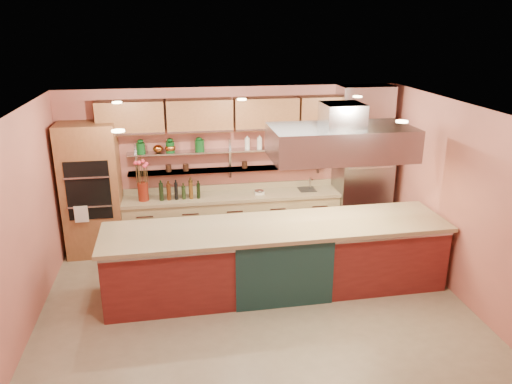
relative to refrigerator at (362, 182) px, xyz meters
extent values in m
cube|color=gray|center=(-2.35, -2.14, -1.06)|extent=(6.00, 5.00, 0.02)
cube|color=black|center=(-2.35, -2.14, 1.75)|extent=(6.00, 5.00, 0.02)
cube|color=#BF6A5A|center=(-2.35, 0.36, 0.35)|extent=(6.00, 0.04, 2.80)
cube|color=#BF6A5A|center=(-2.35, -4.64, 0.35)|extent=(6.00, 0.04, 2.80)
cube|color=#BF6A5A|center=(-5.35, -2.14, 0.35)|extent=(0.04, 5.00, 2.80)
cube|color=#BF6A5A|center=(0.65, -2.14, 0.35)|extent=(0.04, 5.00, 2.80)
cube|color=brown|center=(-4.80, 0.04, 0.10)|extent=(0.95, 0.64, 2.30)
cube|color=gray|center=(0.00, 0.00, 0.00)|extent=(0.95, 0.72, 2.10)
cube|color=tan|center=(-2.40, 0.06, -0.58)|extent=(3.84, 0.64, 0.93)
cube|color=#A1A3A8|center=(-2.40, 0.23, 0.30)|extent=(3.60, 0.26, 0.03)
cube|color=#A1A3A8|center=(-2.40, 0.23, 0.65)|extent=(3.60, 0.26, 0.03)
cube|color=brown|center=(-2.35, 0.18, 1.30)|extent=(4.60, 0.36, 0.55)
cube|color=#A1A3A8|center=(-1.05, -1.72, 1.20)|extent=(2.00, 1.00, 0.45)
cube|color=#FFE5A5|center=(-2.35, -1.94, 1.72)|extent=(4.00, 2.80, 0.02)
cube|color=maroon|center=(-1.95, -1.72, -0.53)|extent=(5.00, 1.17, 1.04)
cylinder|color=maroon|center=(-3.95, 0.01, 0.04)|extent=(0.23, 0.23, 0.32)
cube|color=black|center=(-3.32, 0.01, 0.00)|extent=(0.78, 0.51, 0.24)
cube|color=silver|center=(-1.92, 0.01, -0.07)|extent=(0.20, 0.18, 0.09)
cylinder|color=silver|center=(-0.96, 0.11, -0.01)|extent=(0.04, 0.04, 0.23)
ellipsoid|color=#BB652B|center=(-3.66, 0.23, 0.73)|extent=(0.22, 0.22, 0.14)
cylinder|color=#0E4417|center=(-2.94, 0.23, 0.76)|extent=(0.17, 0.17, 0.20)
camera|label=1|loc=(-3.35, -8.32, 2.82)|focal=35.00mm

